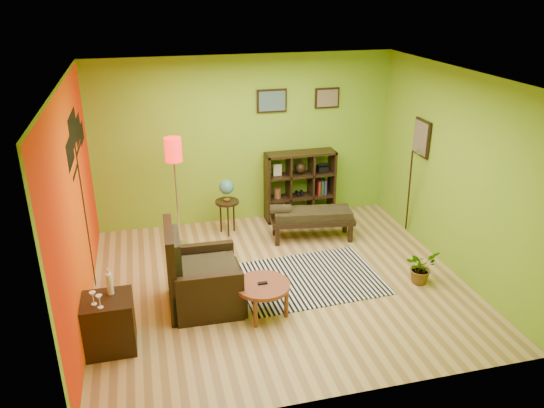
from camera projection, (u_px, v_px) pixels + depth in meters
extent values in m
plane|color=tan|center=(279.00, 283.00, 7.32)|extent=(5.00, 5.00, 0.00)
cube|color=#7BAF22|center=(245.00, 141.00, 8.79)|extent=(5.00, 0.04, 2.80)
cube|color=#7BAF22|center=(345.00, 275.00, 4.76)|extent=(5.00, 0.04, 2.80)
cube|color=#7BAF22|center=(74.00, 207.00, 6.21)|extent=(0.04, 4.50, 2.80)
cube|color=#7BAF22|center=(454.00, 172.00, 7.34)|extent=(0.04, 4.50, 2.80)
cube|color=white|center=(281.00, 77.00, 6.23)|extent=(5.00, 4.50, 0.04)
cube|color=#E44303|center=(76.00, 207.00, 6.22)|extent=(0.01, 4.45, 2.75)
cube|color=black|center=(85.00, 215.00, 6.85)|extent=(0.01, 0.14, 2.10)
cube|color=black|center=(70.00, 152.00, 6.01)|extent=(0.01, 0.65, 0.32)
cube|color=black|center=(73.00, 129.00, 6.46)|extent=(0.01, 0.85, 0.40)
cube|color=black|center=(78.00, 129.00, 6.95)|extent=(0.01, 0.70, 0.32)
cube|color=black|center=(82.00, 133.00, 7.32)|extent=(0.01, 0.50, 0.26)
cube|color=black|center=(272.00, 101.00, 8.61)|extent=(0.50, 0.03, 0.38)
cube|color=slate|center=(272.00, 101.00, 8.59)|extent=(0.44, 0.01, 0.32)
cube|color=black|center=(327.00, 98.00, 8.82)|extent=(0.42, 0.03, 0.34)
cube|color=#857358|center=(328.00, 98.00, 8.80)|extent=(0.36, 0.01, 0.28)
cube|color=black|center=(422.00, 138.00, 8.04)|extent=(0.03, 0.44, 0.56)
cube|color=#857358|center=(420.00, 138.00, 8.03)|extent=(0.01, 0.38, 0.50)
cylinder|color=black|center=(409.00, 192.00, 8.35)|extent=(0.23, 0.34, 1.46)
cone|color=silver|center=(419.00, 149.00, 7.93)|extent=(0.08, 0.09, 0.16)
cube|color=silver|center=(309.00, 279.00, 7.40)|extent=(2.01, 1.51, 0.01)
cylinder|color=brown|center=(263.00, 286.00, 6.50)|extent=(0.68, 0.68, 0.05)
cylinder|color=brown|center=(269.00, 288.00, 6.85)|extent=(0.05, 0.05, 0.37)
cylinder|color=brown|center=(240.00, 296.00, 6.66)|extent=(0.05, 0.05, 0.37)
cylinder|color=brown|center=(286.00, 304.00, 6.51)|extent=(0.05, 0.05, 0.37)
cylinder|color=brown|center=(256.00, 314.00, 6.31)|extent=(0.05, 0.05, 0.37)
cube|color=black|center=(263.00, 283.00, 6.49)|extent=(0.12, 0.05, 0.02)
cube|color=black|center=(207.00, 290.00, 6.76)|extent=(0.92, 0.90, 0.41)
cube|color=black|center=(171.00, 269.00, 6.54)|extent=(0.13, 0.88, 1.12)
cube|color=black|center=(211.00, 299.00, 6.34)|extent=(0.82, 0.13, 0.65)
cube|color=black|center=(204.00, 266.00, 7.09)|extent=(0.82, 0.13, 0.65)
cube|color=#DDC067|center=(209.00, 271.00, 6.66)|extent=(0.73, 0.71, 0.14)
cube|color=#DDC067|center=(177.00, 254.00, 6.47)|extent=(0.11, 0.65, 0.51)
cube|color=black|center=(110.00, 324.00, 5.90)|extent=(0.54, 0.49, 0.64)
cylinder|color=white|center=(110.00, 284.00, 5.83)|extent=(0.07, 0.07, 0.25)
cylinder|color=white|center=(108.00, 272.00, 5.77)|extent=(0.02, 0.02, 0.07)
cylinder|color=white|center=(94.00, 304.00, 5.67)|extent=(0.06, 0.06, 0.01)
cylinder|color=white|center=(93.00, 300.00, 5.65)|extent=(0.01, 0.01, 0.09)
cone|color=white|center=(93.00, 295.00, 5.63)|extent=(0.07, 0.07, 0.06)
cylinder|color=white|center=(101.00, 307.00, 5.62)|extent=(0.06, 0.06, 0.01)
cylinder|color=white|center=(100.00, 303.00, 5.60)|extent=(0.01, 0.01, 0.09)
cone|color=white|center=(99.00, 298.00, 5.57)|extent=(0.07, 0.07, 0.06)
cylinder|color=silver|center=(180.00, 245.00, 8.33)|extent=(0.26, 0.26, 0.03)
cylinder|color=silver|center=(177.00, 198.00, 8.02)|extent=(0.02, 0.02, 1.63)
cylinder|color=red|center=(173.00, 150.00, 7.73)|extent=(0.25, 0.25, 0.36)
cylinder|color=black|center=(227.00, 202.00, 8.55)|extent=(0.38, 0.38, 0.04)
cylinder|color=black|center=(234.00, 216.00, 8.73)|extent=(0.03, 0.03, 0.54)
cylinder|color=black|center=(221.00, 217.00, 8.70)|extent=(0.03, 0.03, 0.54)
cylinder|color=black|center=(228.00, 221.00, 8.55)|extent=(0.03, 0.03, 0.54)
cylinder|color=gold|center=(227.00, 200.00, 8.53)|extent=(0.10, 0.10, 0.02)
cylinder|color=gold|center=(227.00, 196.00, 8.51)|extent=(0.02, 0.02, 0.10)
sphere|color=teal|center=(226.00, 187.00, 8.45)|extent=(0.24, 0.24, 0.24)
cube|color=black|center=(267.00, 189.00, 8.97)|extent=(0.04, 0.35, 1.20)
cube|color=black|center=(332.00, 183.00, 9.23)|extent=(0.04, 0.35, 1.20)
cube|color=black|center=(299.00, 217.00, 9.33)|extent=(1.20, 0.35, 0.04)
cube|color=black|center=(301.00, 153.00, 8.88)|extent=(1.20, 0.35, 0.04)
cube|color=black|center=(289.00, 187.00, 9.06)|extent=(0.03, 0.33, 1.12)
cube|color=black|center=(311.00, 185.00, 9.15)|extent=(0.03, 0.33, 1.12)
cube|color=black|center=(300.00, 197.00, 9.18)|extent=(1.12, 0.33, 0.03)
cube|color=black|center=(300.00, 175.00, 9.03)|extent=(1.12, 0.33, 0.03)
cylinder|color=beige|center=(277.00, 215.00, 9.21)|extent=(0.20, 0.20, 0.07)
sphere|color=black|center=(300.00, 168.00, 8.98)|extent=(0.20, 0.20, 0.20)
cube|color=black|center=(323.00, 169.00, 9.09)|extent=(0.18, 0.15, 0.10)
cylinder|color=black|center=(298.00, 193.00, 9.14)|extent=(0.06, 0.12, 0.06)
cylinder|color=black|center=(302.00, 193.00, 9.16)|extent=(0.06, 0.12, 0.06)
ellipsoid|color=#384C26|center=(321.00, 210.00, 9.39)|extent=(0.18, 0.18, 0.09)
cylinder|color=brown|center=(277.00, 193.00, 9.05)|extent=(0.12, 0.12, 0.18)
cube|color=beige|center=(277.00, 170.00, 8.89)|extent=(0.14, 0.03, 0.20)
cube|color=maroon|center=(318.00, 187.00, 9.20)|extent=(0.04, 0.18, 0.26)
cube|color=#1E4C1E|center=(321.00, 187.00, 9.21)|extent=(0.04, 0.18, 0.26)
cube|color=navy|center=(324.00, 187.00, 9.23)|extent=(0.04, 0.18, 0.26)
cube|color=black|center=(312.00, 220.00, 8.46)|extent=(1.37, 0.66, 0.08)
cube|color=#DDC067|center=(313.00, 214.00, 8.42)|extent=(1.27, 0.59, 0.13)
cylinder|color=#DDC067|center=(280.00, 210.00, 8.33)|extent=(0.35, 0.22, 0.17)
cube|color=black|center=(345.00, 224.00, 8.75)|extent=(0.07, 0.07, 0.29)
cube|color=black|center=(275.00, 227.00, 8.64)|extent=(0.07, 0.07, 0.29)
cube|color=black|center=(350.00, 234.00, 8.41)|extent=(0.07, 0.07, 0.29)
cube|color=black|center=(277.00, 237.00, 8.30)|extent=(0.07, 0.07, 0.29)
imported|color=#26661E|center=(420.00, 270.00, 7.27)|extent=(0.57, 0.60, 0.36)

